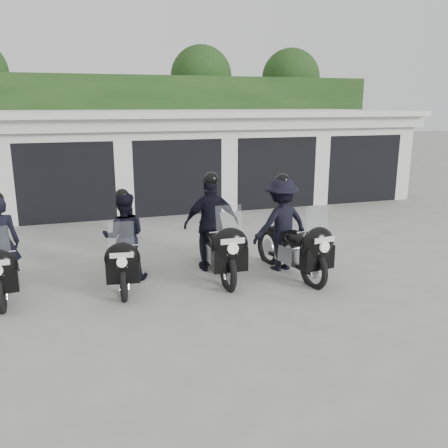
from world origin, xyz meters
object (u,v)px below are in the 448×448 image
object	(u,v)px
police_bike_a	(1,255)
police_bike_d	(286,230)
police_bike_c	(214,230)
police_bike_b	(124,243)

from	to	relation	value
police_bike_a	police_bike_d	xyz separation A→B (m)	(5.08, -0.40, 0.12)
police_bike_a	police_bike_c	xyz separation A→B (m)	(3.75, -0.03, 0.13)
police_bike_b	police_bike_a	bearing A→B (deg)	-173.09
police_bike_a	police_bike_d	distance (m)	5.10
police_bike_b	police_bike_c	bearing A→B (deg)	8.57
police_bike_b	police_bike_c	distance (m)	1.70
police_bike_b	police_bike_d	bearing A→B (deg)	1.43
police_bike_c	police_bike_d	size ratio (longest dim) A/B	1.02
police_bike_a	police_bike_c	bearing A→B (deg)	-4.24
police_bike_a	police_bike_b	xyz separation A→B (m)	(2.05, -0.04, 0.03)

